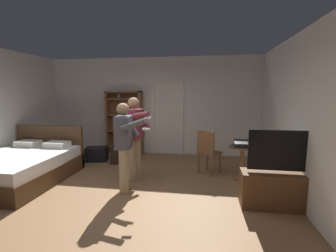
{
  "coord_description": "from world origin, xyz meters",
  "views": [
    {
      "loc": [
        1.54,
        -3.7,
        1.81
      ],
      "look_at": [
        0.87,
        0.53,
        1.2
      ],
      "focal_mm": 25.13,
      "sensor_mm": 36.0,
      "label": 1
    }
  ],
  "objects_px": {
    "side_table": "(242,158)",
    "bottle_on_table": "(251,143)",
    "person_striped_shirt": "(134,132)",
    "bookshelf": "(125,120)",
    "suitcase_dark": "(97,154)",
    "bed": "(22,166)",
    "tv_flatscreen": "(282,186)",
    "laptop": "(242,144)",
    "person_blue_shirt": "(124,142)",
    "suitcase_small": "(120,155)",
    "wooden_chair": "(208,150)"
  },
  "relations": [
    {
      "from": "side_table",
      "to": "bottle_on_table",
      "type": "xyz_separation_m",
      "value": [
        0.14,
        -0.08,
        0.34
      ]
    },
    {
      "from": "person_striped_shirt",
      "to": "bookshelf",
      "type": "bearing_deg",
      "value": 114.7
    },
    {
      "from": "side_table",
      "to": "suitcase_dark",
      "type": "height_order",
      "value": "side_table"
    },
    {
      "from": "bookshelf",
      "to": "suitcase_dark",
      "type": "height_order",
      "value": "bookshelf"
    },
    {
      "from": "bed",
      "to": "bookshelf",
      "type": "bearing_deg",
      "value": 60.79
    },
    {
      "from": "tv_flatscreen",
      "to": "suitcase_dark",
      "type": "xyz_separation_m",
      "value": [
        -4.04,
        1.95,
        -0.18
      ]
    },
    {
      "from": "laptop",
      "to": "person_blue_shirt",
      "type": "xyz_separation_m",
      "value": [
        -2.18,
        -0.91,
        0.17
      ]
    },
    {
      "from": "suitcase_dark",
      "to": "side_table",
      "type": "bearing_deg",
      "value": -24.39
    },
    {
      "from": "tv_flatscreen",
      "to": "suitcase_small",
      "type": "relative_size",
      "value": 2.83
    },
    {
      "from": "bookshelf",
      "to": "side_table",
      "type": "distance_m",
      "value": 3.56
    },
    {
      "from": "bottle_on_table",
      "to": "person_striped_shirt",
      "type": "distance_m",
      "value": 2.37
    },
    {
      "from": "suitcase_small",
      "to": "bottle_on_table",
      "type": "bearing_deg",
      "value": -26.54
    },
    {
      "from": "suitcase_dark",
      "to": "suitcase_small",
      "type": "relative_size",
      "value": 1.22
    },
    {
      "from": "bottle_on_table",
      "to": "wooden_chair",
      "type": "xyz_separation_m",
      "value": [
        -0.85,
        0.28,
        -0.26
      ]
    },
    {
      "from": "bed",
      "to": "bookshelf",
      "type": "relative_size",
      "value": 1.14
    },
    {
      "from": "bookshelf",
      "to": "wooden_chair",
      "type": "height_order",
      "value": "bookshelf"
    },
    {
      "from": "bed",
      "to": "suitcase_small",
      "type": "xyz_separation_m",
      "value": [
        1.55,
        1.5,
        -0.09
      ]
    },
    {
      "from": "tv_flatscreen",
      "to": "bottle_on_table",
      "type": "height_order",
      "value": "tv_flatscreen"
    },
    {
      "from": "bookshelf",
      "to": "laptop",
      "type": "distance_m",
      "value": 3.53
    },
    {
      "from": "person_striped_shirt",
      "to": "suitcase_dark",
      "type": "xyz_separation_m",
      "value": [
        -1.39,
        1.1,
        -0.81
      ]
    },
    {
      "from": "tv_flatscreen",
      "to": "bottle_on_table",
      "type": "relative_size",
      "value": 4.92
    },
    {
      "from": "wooden_chair",
      "to": "suitcase_dark",
      "type": "relative_size",
      "value": 1.84
    },
    {
      "from": "suitcase_dark",
      "to": "bottle_on_table",
      "type": "bearing_deg",
      "value": -25.12
    },
    {
      "from": "side_table",
      "to": "suitcase_small",
      "type": "bearing_deg",
      "value": 166.51
    },
    {
      "from": "bed",
      "to": "laptop",
      "type": "height_order",
      "value": "bed"
    },
    {
      "from": "side_table",
      "to": "suitcase_dark",
      "type": "relative_size",
      "value": 1.3
    },
    {
      "from": "person_blue_shirt",
      "to": "person_striped_shirt",
      "type": "relative_size",
      "value": 0.95
    },
    {
      "from": "laptop",
      "to": "bed",
      "type": "bearing_deg",
      "value": -170.36
    },
    {
      "from": "bed",
      "to": "person_striped_shirt",
      "type": "relative_size",
      "value": 1.23
    },
    {
      "from": "person_blue_shirt",
      "to": "tv_flatscreen",
      "type": "bearing_deg",
      "value": -4.95
    },
    {
      "from": "bed",
      "to": "suitcase_dark",
      "type": "bearing_deg",
      "value": 60.73
    },
    {
      "from": "bed",
      "to": "bottle_on_table",
      "type": "bearing_deg",
      "value": 8.84
    },
    {
      "from": "laptop",
      "to": "bottle_on_table",
      "type": "height_order",
      "value": "bottle_on_table"
    },
    {
      "from": "suitcase_small",
      "to": "bed",
      "type": "bearing_deg",
      "value": -148.23
    },
    {
      "from": "person_striped_shirt",
      "to": "suitcase_small",
      "type": "height_order",
      "value": "person_striped_shirt"
    },
    {
      "from": "bottle_on_table",
      "to": "suitcase_dark",
      "type": "bearing_deg",
      "value": 167.24
    },
    {
      "from": "person_striped_shirt",
      "to": "tv_flatscreen",
      "type": "bearing_deg",
      "value": -17.93
    },
    {
      "from": "person_blue_shirt",
      "to": "suitcase_dark",
      "type": "relative_size",
      "value": 3.02
    },
    {
      "from": "laptop",
      "to": "person_striped_shirt",
      "type": "bearing_deg",
      "value": -172.49
    },
    {
      "from": "side_table",
      "to": "suitcase_small",
      "type": "height_order",
      "value": "side_table"
    },
    {
      "from": "laptop",
      "to": "suitcase_dark",
      "type": "bearing_deg",
      "value": 167.22
    },
    {
      "from": "laptop",
      "to": "suitcase_dark",
      "type": "height_order",
      "value": "laptop"
    },
    {
      "from": "laptop",
      "to": "person_blue_shirt",
      "type": "distance_m",
      "value": 2.37
    },
    {
      "from": "bookshelf",
      "to": "bottle_on_table",
      "type": "distance_m",
      "value": 3.69
    },
    {
      "from": "tv_flatscreen",
      "to": "person_striped_shirt",
      "type": "xyz_separation_m",
      "value": [
        -2.64,
        0.85,
        0.64
      ]
    },
    {
      "from": "person_striped_shirt",
      "to": "suitcase_dark",
      "type": "relative_size",
      "value": 3.18
    },
    {
      "from": "side_table",
      "to": "bed",
      "type": "bearing_deg",
      "value": -169.89
    },
    {
      "from": "bed",
      "to": "person_striped_shirt",
      "type": "xyz_separation_m",
      "value": [
        2.27,
        0.47,
        0.7
      ]
    },
    {
      "from": "bed",
      "to": "bookshelf",
      "type": "xyz_separation_m",
      "value": [
        1.36,
        2.44,
        0.7
      ]
    },
    {
      "from": "bottle_on_table",
      "to": "tv_flatscreen",
      "type": "bearing_deg",
      "value": -75.17
    }
  ]
}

